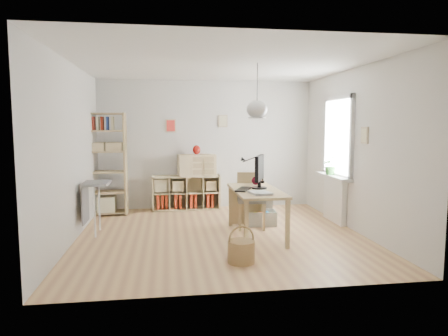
{
  "coord_description": "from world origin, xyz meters",
  "views": [
    {
      "loc": [
        -0.83,
        -6.22,
        1.74
      ],
      "look_at": [
        0.1,
        0.3,
        1.05
      ],
      "focal_mm": 32.0,
      "sensor_mm": 36.0,
      "label": 1
    }
  ],
  "objects": [
    {
      "name": "drawer_chest",
      "position": [
        -0.23,
        2.04,
        0.94
      ],
      "size": [
        0.8,
        0.43,
        0.44
      ],
      "primitive_type": "cube",
      "rotation": [
        0.0,
        0.0,
        0.1
      ],
      "color": "#D0B489",
      "rests_on": "cube_shelf"
    },
    {
      "name": "storage_chest",
      "position": [
        0.82,
        0.58,
        0.17
      ],
      "size": [
        0.56,
        0.62,
        0.53
      ],
      "rotation": [
        0.0,
        0.0,
        -0.11
      ],
      "color": "silver",
      "rests_on": "ground"
    },
    {
      "name": "paper_tray",
      "position": [
        0.51,
        -0.57,
        0.77
      ],
      "size": [
        0.33,
        0.38,
        0.03
      ],
      "primitive_type": "cube",
      "rotation": [
        0.0,
        0.0,
        0.19
      ],
      "color": "white",
      "rests_on": "desk"
    },
    {
      "name": "chair",
      "position": [
        0.58,
        0.42,
        0.54
      ],
      "size": [
        0.52,
        0.52,
        0.94
      ],
      "rotation": [
        0.0,
        0.0,
        -0.13
      ],
      "color": "#949497",
      "rests_on": "ground"
    },
    {
      "name": "wicker_basket",
      "position": [
        0.09,
        -1.34,
        0.16
      ],
      "size": [
        0.35,
        0.35,
        0.48
      ],
      "rotation": [
        0.0,
        0.0,
        0.19
      ],
      "color": "#9A7245",
      "rests_on": "ground"
    },
    {
      "name": "radiator",
      "position": [
        2.19,
        0.6,
        0.4
      ],
      "size": [
        0.1,
        0.8,
        0.8
      ],
      "primitive_type": "cube",
      "color": "white",
      "rests_on": "ground"
    },
    {
      "name": "task_lamp",
      "position": [
        0.6,
        0.46,
        1.07
      ],
      "size": [
        0.44,
        0.16,
        0.47
      ],
      "color": "black",
      "rests_on": "desk"
    },
    {
      "name": "side_table",
      "position": [
        -2.04,
        0.35,
        0.67
      ],
      "size": [
        0.4,
        0.55,
        0.85
      ],
      "color": "#949497",
      "rests_on": "ground"
    },
    {
      "name": "tall_bookshelf",
      "position": [
        -2.04,
        1.8,
        1.09
      ],
      "size": [
        0.8,
        0.38,
        2.0
      ],
      "color": "tan",
      "rests_on": "ground"
    },
    {
      "name": "window_unit",
      "position": [
        2.23,
        0.6,
        1.55
      ],
      "size": [
        0.07,
        1.16,
        1.46
      ],
      "color": "white",
      "rests_on": "ground"
    },
    {
      "name": "potted_plant",
      "position": [
        2.12,
        0.67,
        1.03
      ],
      "size": [
        0.33,
        0.29,
        0.34
      ],
      "primitive_type": "imported",
      "rotation": [
        0.0,
        0.0,
        -0.1
      ],
      "color": "#2E742B",
      "rests_on": "windowsill"
    },
    {
      "name": "red_vase",
      "position": [
        -0.23,
        2.04,
        1.25
      ],
      "size": [
        0.16,
        0.16,
        0.19
      ],
      "primitive_type": "ellipsoid",
      "color": "maroon",
      "rests_on": "drawer_chest"
    },
    {
      "name": "cube_shelf",
      "position": [
        -0.47,
        2.08,
        0.3
      ],
      "size": [
        1.4,
        0.38,
        0.72
      ],
      "color": "#D0B489",
      "rests_on": "ground"
    },
    {
      "name": "room_shell",
      "position": [
        0.55,
        -0.15,
        2.0
      ],
      "size": [
        4.5,
        4.5,
        4.5
      ],
      "color": "silver",
      "rests_on": "ground"
    },
    {
      "name": "yarn_ball",
      "position": [
        0.65,
        0.34,
        0.82
      ],
      "size": [
        0.14,
        0.14,
        0.14
      ],
      "primitive_type": "sphere",
      "color": "#4E0A17",
      "rests_on": "desk"
    },
    {
      "name": "keyboard",
      "position": [
        0.34,
        -0.17,
        0.76
      ],
      "size": [
        0.33,
        0.48,
        0.02
      ],
      "primitive_type": "cube",
      "rotation": [
        0.0,
        0.0,
        -0.42
      ],
      "color": "black",
      "rests_on": "desk"
    },
    {
      "name": "desk",
      "position": [
        0.55,
        -0.15,
        0.66
      ],
      "size": [
        0.7,
        1.5,
        0.75
      ],
      "color": "tan",
      "rests_on": "ground"
    },
    {
      "name": "windowsill",
      "position": [
        2.14,
        0.6,
        0.83
      ],
      "size": [
        0.22,
        1.2,
        0.06
      ],
      "primitive_type": "cube",
      "color": "white",
      "rests_on": "radiator"
    },
    {
      "name": "ground",
      "position": [
        0.0,
        0.0,
        0.0
      ],
      "size": [
        4.5,
        4.5,
        0.0
      ],
      "primitive_type": "plane",
      "color": "tan",
      "rests_on": "ground"
    },
    {
      "name": "monitor",
      "position": [
        0.62,
        -0.06,
        1.05
      ],
      "size": [
        0.27,
        0.59,
        0.53
      ],
      "rotation": [
        0.0,
        0.0,
        -0.38
      ],
      "color": "black",
      "rests_on": "desk"
    }
  ]
}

